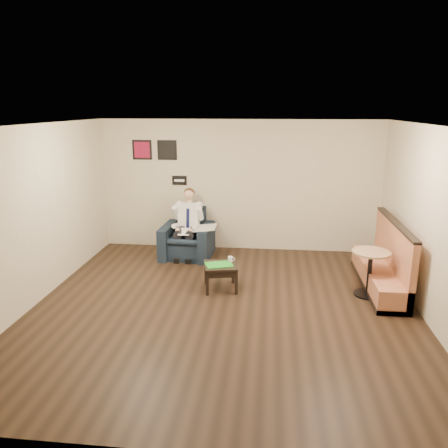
# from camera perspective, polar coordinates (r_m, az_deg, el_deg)

# --- Properties ---
(ground) EXTENTS (6.00, 6.00, 0.00)m
(ground) POSITION_cam_1_polar(r_m,az_deg,el_deg) (6.99, -0.01, -10.84)
(ground) COLOR black
(ground) RESTS_ON ground
(wall_back) EXTENTS (6.00, 0.02, 2.80)m
(wall_back) POSITION_cam_1_polar(r_m,az_deg,el_deg) (9.41, 1.99, 4.99)
(wall_back) COLOR beige
(wall_back) RESTS_ON ground
(wall_front) EXTENTS (6.00, 0.02, 2.80)m
(wall_front) POSITION_cam_1_polar(r_m,az_deg,el_deg) (3.71, -5.18, -11.60)
(wall_front) COLOR beige
(wall_front) RESTS_ON ground
(wall_left) EXTENTS (0.02, 6.00, 2.80)m
(wall_left) POSITION_cam_1_polar(r_m,az_deg,el_deg) (7.44, -23.66, 0.94)
(wall_left) COLOR beige
(wall_left) RESTS_ON ground
(wall_right) EXTENTS (0.02, 6.00, 2.80)m
(wall_right) POSITION_cam_1_polar(r_m,az_deg,el_deg) (6.86, 25.75, -0.41)
(wall_right) COLOR beige
(wall_right) RESTS_ON ground
(ceiling) EXTENTS (6.00, 6.00, 0.02)m
(ceiling) POSITION_cam_1_polar(r_m,az_deg,el_deg) (6.28, -0.01, 12.76)
(ceiling) COLOR white
(ceiling) RESTS_ON wall_back
(seating_sign) EXTENTS (0.32, 0.02, 0.20)m
(seating_sign) POSITION_cam_1_polar(r_m,az_deg,el_deg) (9.56, -5.84, 5.69)
(seating_sign) COLOR black
(seating_sign) RESTS_ON wall_back
(art_print_left) EXTENTS (0.42, 0.03, 0.42)m
(art_print_left) POSITION_cam_1_polar(r_m,az_deg,el_deg) (9.68, -10.65, 9.51)
(art_print_left) COLOR maroon
(art_print_left) RESTS_ON wall_back
(art_print_right) EXTENTS (0.42, 0.03, 0.42)m
(art_print_right) POSITION_cam_1_polar(r_m,az_deg,el_deg) (9.54, -7.44, 9.55)
(art_print_right) COLOR black
(art_print_right) RESTS_ON wall_back
(armchair) EXTENTS (1.06, 1.06, 0.98)m
(armchair) POSITION_cam_1_polar(r_m,az_deg,el_deg) (9.11, -4.84, -1.27)
(armchair) COLOR black
(armchair) RESTS_ON ground
(seated_man) EXTENTS (0.68, 0.99, 1.35)m
(seated_man) POSITION_cam_1_polar(r_m,az_deg,el_deg) (8.94, -5.05, -0.39)
(seated_man) COLOR white
(seated_man) RESTS_ON armchair
(lap_papers) EXTENTS (0.23, 0.33, 0.01)m
(lap_papers) POSITION_cam_1_polar(r_m,az_deg,el_deg) (8.86, -5.21, -1.00)
(lap_papers) COLOR white
(lap_papers) RESTS_ON seated_man
(newspaper) EXTENTS (0.43, 0.54, 0.01)m
(newspaper) POSITION_cam_1_polar(r_m,az_deg,el_deg) (8.88, -2.44, -0.48)
(newspaper) COLOR silver
(newspaper) RESTS_ON armchair
(side_table) EXTENTS (0.64, 0.64, 0.45)m
(side_table) POSITION_cam_1_polar(r_m,az_deg,el_deg) (7.56, -0.45, -6.89)
(side_table) COLOR black
(side_table) RESTS_ON ground
(green_folder) EXTENTS (0.53, 0.45, 0.01)m
(green_folder) POSITION_cam_1_polar(r_m,az_deg,el_deg) (7.46, -0.67, -5.32)
(green_folder) COLOR green
(green_folder) RESTS_ON side_table
(coffee_mug) EXTENTS (0.10, 0.10, 0.09)m
(coffee_mug) POSITION_cam_1_polar(r_m,az_deg,el_deg) (7.59, 0.82, -4.61)
(coffee_mug) COLOR white
(coffee_mug) RESTS_ON side_table
(smartphone) EXTENTS (0.14, 0.07, 0.01)m
(smartphone) POSITION_cam_1_polar(r_m,az_deg,el_deg) (7.63, -0.18, -4.84)
(smartphone) COLOR black
(smartphone) RESTS_ON side_table
(banquette) EXTENTS (0.54, 2.26, 1.16)m
(banquette) POSITION_cam_1_polar(r_m,az_deg,el_deg) (7.99, 19.76, -3.89)
(banquette) COLOR #AB6342
(banquette) RESTS_ON ground
(cafe_table) EXTENTS (0.77, 0.77, 0.77)m
(cafe_table) POSITION_cam_1_polar(r_m,az_deg,el_deg) (7.65, 18.46, -6.15)
(cafe_table) COLOR #9E7B56
(cafe_table) RESTS_ON ground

